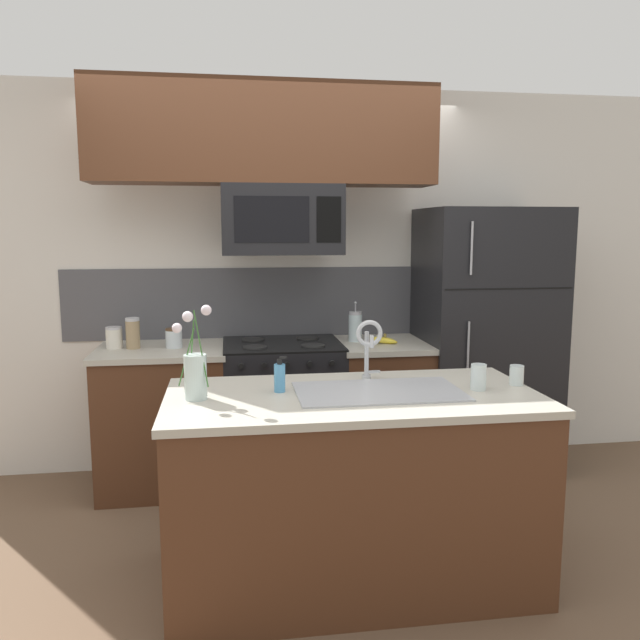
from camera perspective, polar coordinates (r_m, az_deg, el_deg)
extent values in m
plane|color=brown|center=(3.50, -1.95, -19.88)|extent=(10.00, 10.00, 0.00)
cube|color=silver|center=(4.41, -0.04, 3.72)|extent=(5.20, 0.10, 2.60)
cube|color=#4C4C51|center=(4.33, -3.86, 1.63)|extent=(2.88, 0.01, 0.48)
cube|color=#4C2B19|center=(4.17, -14.11, -8.90)|extent=(0.78, 0.62, 0.88)
cube|color=#B2AD9E|center=(4.06, -14.33, -2.74)|extent=(0.81, 0.65, 0.03)
cube|color=#4C2B19|center=(4.27, 5.61, -8.28)|extent=(0.57, 0.62, 0.88)
cube|color=#B2AD9E|center=(4.16, 5.69, -2.26)|extent=(0.60, 0.65, 0.03)
cube|color=black|center=(4.16, -3.41, -8.45)|extent=(0.76, 0.62, 0.91)
cube|color=black|center=(4.05, -3.46, -2.19)|extent=(0.76, 0.62, 0.01)
cylinder|color=black|center=(3.90, -5.96, -2.47)|extent=(0.15, 0.15, 0.01)
cylinder|color=black|center=(3.93, -0.64, -2.34)|extent=(0.15, 0.15, 0.01)
cylinder|color=black|center=(4.17, -6.13, -1.78)|extent=(0.15, 0.15, 0.01)
cylinder|color=black|center=(4.20, -1.14, -1.66)|extent=(0.15, 0.15, 0.01)
cylinder|color=black|center=(3.73, -7.22, -4.19)|extent=(0.03, 0.02, 0.03)
cylinder|color=black|center=(3.73, -5.11, -4.14)|extent=(0.03, 0.02, 0.03)
cylinder|color=black|center=(3.74, -3.02, -4.08)|extent=(0.03, 0.02, 0.03)
cylinder|color=black|center=(3.76, -0.94, -4.02)|extent=(0.03, 0.02, 0.03)
cylinder|color=black|center=(3.78, 1.13, -3.95)|extent=(0.03, 0.02, 0.03)
cube|color=black|center=(3.96, -3.54, 9.12)|extent=(0.74, 0.40, 0.43)
cube|color=black|center=(3.75, -4.41, 9.15)|extent=(0.45, 0.00, 0.27)
cube|color=black|center=(3.79, 0.82, 9.17)|extent=(0.15, 0.00, 0.27)
cube|color=#4C2B19|center=(3.96, -5.13, 16.56)|extent=(2.10, 0.34, 0.60)
cube|color=black|center=(4.41, 14.71, -1.87)|extent=(0.87, 0.72, 1.79)
cube|color=black|center=(4.03, 16.93, 2.75)|extent=(0.83, 0.00, 0.01)
cylinder|color=#99999E|center=(3.89, 13.71, 6.39)|extent=(0.01, 0.01, 0.32)
cylinder|color=#99999E|center=(4.00, 13.32, -4.96)|extent=(0.01, 0.01, 0.68)
cylinder|color=silver|center=(4.12, -18.30, -1.63)|extent=(0.10, 0.10, 0.12)
cylinder|color=#B2B2B7|center=(4.11, -18.34, -0.70)|extent=(0.10, 0.10, 0.01)
cylinder|color=#997F5B|center=(4.08, -16.74, -1.30)|extent=(0.09, 0.09, 0.17)
cylinder|color=#B2B2B7|center=(4.06, -16.79, 0.06)|extent=(0.09, 0.09, 0.02)
cylinder|color=silver|center=(4.05, -13.22, -1.69)|extent=(0.10, 0.10, 0.11)
cylinder|color=#4C331E|center=(4.04, -13.25, -0.83)|extent=(0.10, 0.10, 0.01)
ellipsoid|color=yellow|center=(4.09, 5.88, -1.89)|extent=(0.17, 0.10, 0.05)
ellipsoid|color=yellow|center=(4.10, 5.89, -1.85)|extent=(0.18, 0.06, 0.06)
ellipsoid|color=yellow|center=(4.09, 6.02, -1.88)|extent=(0.18, 0.06, 0.07)
ellipsoid|color=yellow|center=(4.11, 6.06, -1.84)|extent=(0.17, 0.11, 0.07)
cylinder|color=brown|center=(4.09, 5.97, -1.47)|extent=(0.02, 0.02, 0.03)
cylinder|color=silver|center=(4.16, 3.24, -0.72)|extent=(0.09, 0.09, 0.18)
cylinder|color=#A3A3AA|center=(4.15, 3.25, 0.64)|extent=(0.08, 0.08, 0.02)
cylinder|color=#A3A3AA|center=(4.14, 3.25, 1.12)|extent=(0.01, 0.01, 0.05)
sphere|color=#A3A3AA|center=(4.14, 3.26, 1.57)|extent=(0.02, 0.02, 0.02)
cube|color=#4C2B19|center=(3.03, 2.99, -15.37)|extent=(1.67, 0.80, 0.88)
cube|color=#B2AD9E|center=(2.87, 3.05, -7.03)|extent=(1.70, 0.83, 0.03)
cube|color=#ADAFB5|center=(2.89, 5.39, -6.51)|extent=(0.76, 0.44, 0.01)
cube|color=#ADAFB5|center=(2.88, 1.96, -8.19)|extent=(0.30, 0.33, 0.15)
cube|color=#ADAFB5|center=(2.96, 8.69, -7.82)|extent=(0.30, 0.33, 0.15)
cylinder|color=#B7BABF|center=(3.14, 4.26, -5.21)|extent=(0.04, 0.04, 0.02)
cylinder|color=#B7BABF|center=(3.11, 4.28, -3.06)|extent=(0.02, 0.02, 0.22)
torus|color=#B7BABF|center=(3.04, 4.53, -1.23)|extent=(0.13, 0.02, 0.13)
cylinder|color=#B7BABF|center=(2.99, 4.76, -1.97)|extent=(0.02, 0.02, 0.06)
cube|color=#B7BABF|center=(3.14, 4.89, -4.74)|extent=(0.07, 0.01, 0.01)
cylinder|color=#4C93C6|center=(2.88, -3.71, -5.32)|extent=(0.05, 0.05, 0.13)
cylinder|color=black|center=(2.86, -3.72, -3.82)|extent=(0.02, 0.02, 0.02)
cube|color=black|center=(2.86, -3.41, -3.46)|extent=(0.03, 0.01, 0.01)
cylinder|color=silver|center=(3.00, 14.28, -5.08)|extent=(0.07, 0.07, 0.12)
cylinder|color=silver|center=(3.15, 17.53, -4.83)|extent=(0.07, 0.07, 0.09)
cylinder|color=silver|center=(2.80, -11.31, -5.13)|extent=(0.10, 0.10, 0.20)
cylinder|color=silver|center=(2.81, -11.28, -6.40)|extent=(0.09, 0.09, 0.06)
cylinder|color=#386B2D|center=(2.75, -10.83, -2.59)|extent=(0.06, 0.05, 0.33)
sphere|color=silver|center=(2.70, -10.36, 0.89)|extent=(0.05, 0.05, 0.05)
cylinder|color=#386B2D|center=(2.77, -12.12, -3.35)|extent=(0.08, 0.02, 0.25)
sphere|color=silver|center=(2.75, -12.95, -0.72)|extent=(0.04, 0.04, 0.04)
cylinder|color=#386B2D|center=(2.81, -11.66, -2.80)|extent=(0.04, 0.08, 0.29)
sphere|color=silver|center=(2.83, -12.02, 0.31)|extent=(0.05, 0.05, 0.05)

